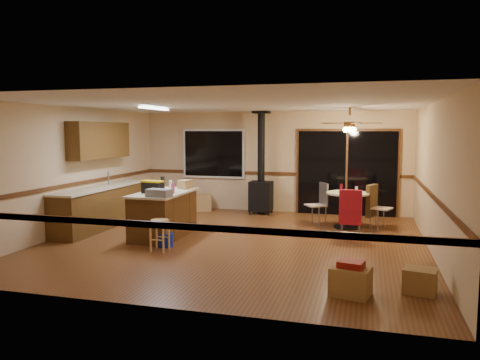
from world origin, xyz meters
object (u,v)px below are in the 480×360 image
at_px(bar_stool, 160,235).
at_px(blue_bucket, 166,240).
at_px(kitchen_island, 164,214).
at_px(box_corner_a, 351,281).
at_px(toolbox_grey, 159,193).
at_px(wood_stove, 261,185).
at_px(dining_table, 348,204).
at_px(chair_right, 373,201).
at_px(box_under_window, 201,202).
at_px(chair_left, 320,199).
at_px(box_corner_b, 420,281).
at_px(chair_near, 351,207).
at_px(toolbox_black, 152,188).

xyz_separation_m(bar_stool, blue_bucket, (-0.03, 0.32, -0.16)).
xyz_separation_m(kitchen_island, box_corner_a, (3.73, -2.46, -0.27)).
bearing_deg(kitchen_island, toolbox_grey, -71.65).
distance_m(wood_stove, toolbox_grey, 3.85).
bearing_deg(box_corner_a, bar_stool, 157.01).
height_order(bar_stool, blue_bucket, bar_stool).
bearing_deg(dining_table, toolbox_grey, -143.07).
xyz_separation_m(toolbox_grey, blue_bucket, (0.16, -0.10, -0.85)).
height_order(dining_table, chair_right, chair_right).
distance_m(chair_right, box_under_window, 4.54).
xyz_separation_m(toolbox_grey, chair_left, (2.68, 2.63, -0.38)).
distance_m(kitchen_island, box_corner_b, 5.08).
distance_m(chair_left, box_under_window, 3.44).
height_order(chair_near, box_corner_b, chair_near).
xyz_separation_m(toolbox_black, chair_right, (4.16, 2.18, -0.41)).
height_order(toolbox_grey, box_corner_b, toolbox_grey).
distance_m(toolbox_black, chair_near, 3.93).
xyz_separation_m(toolbox_black, bar_stool, (0.53, -0.84, -0.73)).
relative_size(box_under_window, box_corner_b, 1.33).
bearing_deg(chair_right, box_under_window, 165.43).
xyz_separation_m(wood_stove, toolbox_black, (-1.43, -3.26, 0.28)).
bearing_deg(toolbox_black, chair_near, 17.49).
distance_m(kitchen_island, toolbox_black, 0.61).
xyz_separation_m(wood_stove, box_under_window, (-1.64, 0.05, -0.51)).
distance_m(wood_stove, chair_near, 3.11).
bearing_deg(toolbox_black, box_under_window, 93.71).
bearing_deg(blue_bucket, box_corner_a, -27.24).
bearing_deg(kitchen_island, wood_stove, 66.91).
distance_m(chair_left, box_corner_a, 4.56).
height_order(box_under_window, box_corner_a, box_under_window).
bearing_deg(toolbox_black, wood_stove, 66.37).
bearing_deg(box_under_window, box_corner_b, -46.69).
relative_size(toolbox_black, chair_left, 0.70).
relative_size(chair_right, box_corner_a, 1.45).
relative_size(dining_table, chair_right, 1.32).
bearing_deg(toolbox_grey, toolbox_black, 128.85).
xyz_separation_m(dining_table, box_corner_b, (1.10, -3.99, -0.37)).
distance_m(kitchen_island, wood_stove, 3.33).
distance_m(toolbox_black, box_corner_a, 4.54).
xyz_separation_m(dining_table, chair_left, (-0.61, 0.15, 0.06)).
height_order(chair_near, box_corner_a, chair_near).
height_order(wood_stove, box_corner_b, wood_stove).
relative_size(kitchen_island, box_under_window, 3.13).
height_order(blue_bucket, box_corner_b, box_corner_b).
bearing_deg(chair_right, bar_stool, -140.28).
relative_size(toolbox_black, dining_table, 0.42).
height_order(toolbox_grey, dining_table, toolbox_grey).
relative_size(toolbox_black, box_under_window, 0.72).
relative_size(bar_stool, box_corner_a, 1.16).
bearing_deg(box_under_window, toolbox_black, -86.29).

